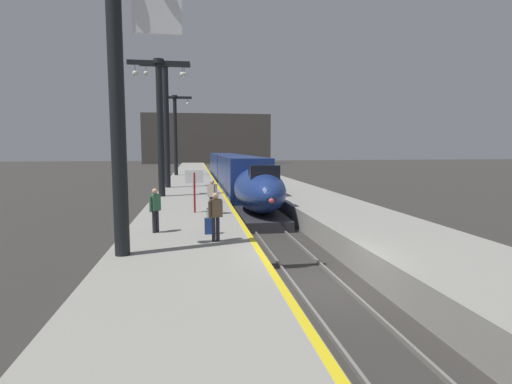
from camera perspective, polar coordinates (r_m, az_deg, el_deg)
name	(u,v)px	position (r m, az deg, el deg)	size (l,w,h in m)	color
ground_plane	(319,287)	(12.69, 8.99, -13.33)	(260.00, 260.00, 0.00)	#33302D
platform_left	(191,190)	(36.31, -9.31, 0.31)	(4.80, 110.00, 1.05)	gray
platform_right	(279,188)	(37.13, 3.29, 0.51)	(4.80, 110.00, 1.05)	gray
platform_left_safety_stripe	(216,184)	(36.31, -5.73, 1.20)	(0.20, 107.80, 0.01)	yellow
rail_main_left	(225,191)	(39.20, -4.44, 0.13)	(0.08, 110.00, 0.12)	slate
rail_main_right	(240,191)	(39.34, -2.26, 0.16)	(0.08, 110.00, 0.12)	slate
highspeed_train_main	(234,173)	(38.21, -3.24, 2.78)	(2.92, 39.00, 3.60)	navy
station_column_near	(118,76)	(12.49, -19.21, 15.49)	(4.00, 0.68, 8.53)	black
station_column_mid	(160,115)	(27.29, -13.64, 10.76)	(4.00, 0.68, 8.96)	black
station_column_far	(166,114)	(33.49, -12.78, 10.94)	(4.00, 0.68, 10.09)	black
station_column_distant	(175,128)	(48.75, -11.54, 9.05)	(4.00, 0.68, 9.44)	black
passenger_near_edge	(155,207)	(15.51, -14.29, -2.07)	(0.41, 0.46, 1.69)	#23232D
passenger_mid_platform	(216,213)	(13.69, -5.84, -3.00)	(0.51, 0.38, 1.69)	#23232D
passenger_far_waiting	(212,194)	(19.40, -6.32, -0.28)	(0.45, 0.42, 1.69)	#23232D
rolling_suitcase	(210,226)	(15.00, -6.64, -4.86)	(0.40, 0.22, 0.98)	navy
departure_info_board	(194,183)	(19.95, -8.86, 1.36)	(0.90, 0.10, 2.12)	maroon
terminus_back_wall	(207,139)	(113.46, -7.02, 7.61)	(36.00, 2.00, 14.00)	#4C4742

